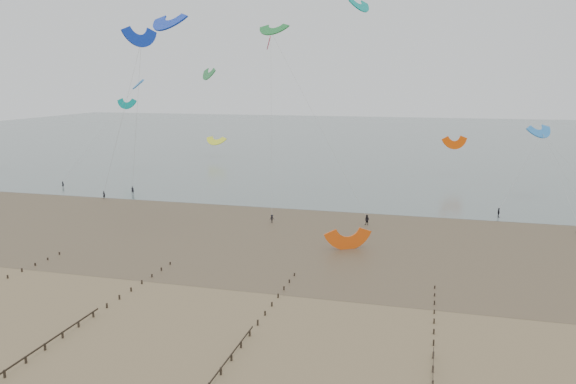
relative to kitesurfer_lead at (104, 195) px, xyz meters
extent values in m
plane|color=brown|center=(48.49, -49.41, -0.84)|extent=(500.00, 500.00, 0.00)
plane|color=#475654|center=(48.49, 150.59, -0.81)|extent=(500.00, 500.00, 0.00)
plane|color=#473A28|center=(48.49, -14.41, -0.82)|extent=(500.00, 500.00, 0.00)
ellipsoid|color=slate|center=(30.49, -27.41, -0.83)|extent=(23.60, 14.36, 0.01)
ellipsoid|color=slate|center=(60.49, -11.41, -0.83)|extent=(33.64, 18.32, 0.01)
ellipsoid|color=slate|center=(8.49, -9.41, -0.83)|extent=(26.95, 14.22, 0.01)
cube|color=black|center=(16.49, -47.94, -0.60)|extent=(0.16, 0.16, 0.57)
cube|color=black|center=(16.49, -45.31, -0.62)|extent=(0.16, 0.16, 0.54)
cube|color=black|center=(16.49, -42.67, -0.63)|extent=(0.16, 0.16, 0.51)
cube|color=black|center=(16.49, -40.04, -0.65)|extent=(0.16, 0.16, 0.48)
cube|color=black|center=(16.49, -37.41, -0.66)|extent=(0.16, 0.16, 0.45)
cube|color=black|center=(34.49, -68.99, -0.49)|extent=(0.16, 0.16, 0.80)
cube|color=black|center=(34.49, -66.36, -0.50)|extent=(0.16, 0.16, 0.77)
cube|color=black|center=(34.49, -63.73, -0.52)|extent=(0.16, 0.16, 0.74)
cube|color=black|center=(34.49, -61.09, -0.53)|extent=(0.16, 0.16, 0.71)
cube|color=black|center=(34.49, -58.46, -0.55)|extent=(0.16, 0.16, 0.68)
cube|color=black|center=(34.49, -55.83, -0.56)|extent=(0.16, 0.16, 0.65)
cube|color=black|center=(34.49, -53.20, -0.58)|extent=(0.16, 0.16, 0.62)
cube|color=black|center=(34.49, -50.57, -0.59)|extent=(0.16, 0.16, 0.59)
cube|color=black|center=(34.49, -47.94, -0.60)|extent=(0.16, 0.16, 0.57)
cube|color=black|center=(34.49, -45.31, -0.62)|extent=(0.16, 0.16, 0.54)
cube|color=black|center=(34.49, -42.67, -0.63)|extent=(0.16, 0.16, 0.51)
cube|color=black|center=(34.49, -40.04, -0.65)|extent=(0.16, 0.16, 0.48)
cube|color=black|center=(34.49, -37.41, -0.66)|extent=(0.16, 0.16, 0.45)
cube|color=black|center=(52.49, -63.73, -0.52)|extent=(0.16, 0.16, 0.74)
cube|color=black|center=(52.49, -61.09, -0.53)|extent=(0.16, 0.16, 0.71)
cube|color=black|center=(52.49, -58.46, -0.55)|extent=(0.16, 0.16, 0.68)
cube|color=black|center=(52.49, -55.83, -0.56)|extent=(0.16, 0.16, 0.65)
cube|color=black|center=(52.49, -53.20, -0.58)|extent=(0.16, 0.16, 0.62)
cube|color=black|center=(52.49, -50.57, -0.59)|extent=(0.16, 0.16, 0.59)
cube|color=black|center=(52.49, -47.94, -0.60)|extent=(0.16, 0.16, 0.57)
cube|color=black|center=(52.49, -45.31, -0.62)|extent=(0.16, 0.16, 0.54)
cube|color=black|center=(52.49, -42.67, -0.63)|extent=(0.16, 0.16, 0.51)
cube|color=black|center=(52.49, -40.04, -0.65)|extent=(0.16, 0.16, 0.48)
cube|color=black|center=(52.49, -37.41, -0.66)|extent=(0.16, 0.16, 0.45)
cube|color=black|center=(70.49, -61.09, -0.53)|extent=(0.16, 0.16, 0.71)
cube|color=black|center=(70.49, -58.46, -0.55)|extent=(0.16, 0.16, 0.68)
cube|color=black|center=(70.49, -55.83, -0.56)|extent=(0.16, 0.16, 0.65)
cube|color=black|center=(70.49, -53.20, -0.58)|extent=(0.16, 0.16, 0.62)
cube|color=black|center=(70.49, -50.57, -0.59)|extent=(0.16, 0.16, 0.59)
cube|color=black|center=(70.49, -47.94, -0.60)|extent=(0.16, 0.16, 0.57)
cube|color=black|center=(70.49, -45.31, -0.62)|extent=(0.16, 0.16, 0.54)
cube|color=black|center=(70.49, -42.67, -0.63)|extent=(0.16, 0.16, 0.51)
cube|color=black|center=(70.49, -40.04, -0.65)|extent=(0.16, 0.16, 0.48)
cube|color=black|center=(70.49, -37.41, -0.66)|extent=(0.16, 0.16, 0.45)
imported|color=black|center=(0.00, 0.00, 0.00)|extent=(0.63, 0.43, 1.68)
imported|color=black|center=(-17.20, 9.20, -0.09)|extent=(0.62, 0.48, 1.49)
imported|color=black|center=(58.50, -8.28, 0.11)|extent=(1.12, 1.01, 1.89)
imported|color=black|center=(41.58, -10.94, -0.09)|extent=(1.09, 1.07, 1.50)
imported|color=black|center=(81.82, 3.90, 0.08)|extent=(0.57, 1.11, 1.83)
imported|color=black|center=(3.24, 6.44, 0.04)|extent=(0.74, 0.60, 1.75)
camera|label=1|loc=(69.76, -105.85, 24.53)|focal=35.00mm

